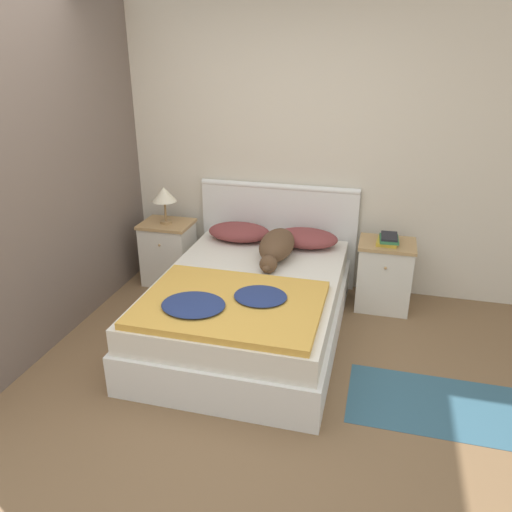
{
  "coord_description": "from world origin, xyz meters",
  "views": [
    {
      "loc": [
        1.04,
        -2.27,
        2.14
      ],
      "look_at": [
        0.12,
        1.24,
        0.59
      ],
      "focal_mm": 35.0,
      "sensor_mm": 36.0,
      "label": 1
    }
  ],
  "objects_px": {
    "nightstand_left": "(169,252)",
    "pillow_left": "(239,232)",
    "table_lamp": "(164,195)",
    "pillow_right": "(305,238)",
    "book_stack": "(388,240)",
    "bed": "(250,307)",
    "dog": "(277,246)",
    "nightstand_right": "(384,275)"
  },
  "relations": [
    {
      "from": "pillow_right",
      "to": "book_stack",
      "type": "xyz_separation_m",
      "value": [
        0.7,
        -0.05,
        0.07
      ]
    },
    {
      "from": "nightstand_left",
      "to": "pillow_right",
      "type": "height_order",
      "value": "pillow_right"
    },
    {
      "from": "table_lamp",
      "to": "pillow_right",
      "type": "bearing_deg",
      "value": 1.28
    },
    {
      "from": "nightstand_left",
      "to": "pillow_left",
      "type": "distance_m",
      "value": 0.75
    },
    {
      "from": "pillow_left",
      "to": "book_stack",
      "type": "height_order",
      "value": "book_stack"
    },
    {
      "from": "bed",
      "to": "dog",
      "type": "bearing_deg",
      "value": 74.8
    },
    {
      "from": "bed",
      "to": "pillow_right",
      "type": "bearing_deg",
      "value": 68.15
    },
    {
      "from": "nightstand_right",
      "to": "table_lamp",
      "type": "relative_size",
      "value": 1.78
    },
    {
      "from": "nightstand_right",
      "to": "pillow_left",
      "type": "distance_m",
      "value": 1.34
    },
    {
      "from": "dog",
      "to": "table_lamp",
      "type": "relative_size",
      "value": 2.25
    },
    {
      "from": "nightstand_left",
      "to": "table_lamp",
      "type": "height_order",
      "value": "table_lamp"
    },
    {
      "from": "pillow_right",
      "to": "pillow_left",
      "type": "bearing_deg",
      "value": 180.0
    },
    {
      "from": "bed",
      "to": "book_stack",
      "type": "relative_size",
      "value": 8.49
    },
    {
      "from": "book_stack",
      "to": "table_lamp",
      "type": "height_order",
      "value": "table_lamp"
    },
    {
      "from": "pillow_left",
      "to": "pillow_right",
      "type": "bearing_deg",
      "value": 0.0
    },
    {
      "from": "nightstand_left",
      "to": "table_lamp",
      "type": "bearing_deg",
      "value": -90.0
    },
    {
      "from": "pillow_left",
      "to": "book_stack",
      "type": "relative_size",
      "value": 2.43
    },
    {
      "from": "pillow_right",
      "to": "nightstand_left",
      "type": "bearing_deg",
      "value": -178.94
    },
    {
      "from": "pillow_left",
      "to": "table_lamp",
      "type": "bearing_deg",
      "value": -177.61
    },
    {
      "from": "pillow_left",
      "to": "table_lamp",
      "type": "relative_size",
      "value": 1.68
    },
    {
      "from": "book_stack",
      "to": "table_lamp",
      "type": "distance_m",
      "value": 2.02
    },
    {
      "from": "table_lamp",
      "to": "bed",
      "type": "bearing_deg",
      "value": -35.92
    },
    {
      "from": "book_stack",
      "to": "table_lamp",
      "type": "xyz_separation_m",
      "value": [
        -2.01,
        0.02,
        0.23
      ]
    },
    {
      "from": "bed",
      "to": "nightstand_left",
      "type": "relative_size",
      "value": 3.28
    },
    {
      "from": "nightstand_left",
      "to": "dog",
      "type": "xyz_separation_m",
      "value": [
        1.12,
        -0.3,
        0.29
      ]
    },
    {
      "from": "pillow_left",
      "to": "dog",
      "type": "xyz_separation_m",
      "value": [
        0.42,
        -0.33,
        0.03
      ]
    },
    {
      "from": "dog",
      "to": "pillow_left",
      "type": "bearing_deg",
      "value": 141.97
    },
    {
      "from": "book_stack",
      "to": "dog",
      "type": "bearing_deg",
      "value": -162.58
    },
    {
      "from": "dog",
      "to": "table_lamp",
      "type": "distance_m",
      "value": 1.19
    },
    {
      "from": "nightstand_right",
      "to": "pillow_right",
      "type": "relative_size",
      "value": 1.06
    },
    {
      "from": "nightstand_left",
      "to": "table_lamp",
      "type": "xyz_separation_m",
      "value": [
        0.0,
        -0.01,
        0.57
      ]
    },
    {
      "from": "book_stack",
      "to": "table_lamp",
      "type": "relative_size",
      "value": 0.69
    },
    {
      "from": "dog",
      "to": "table_lamp",
      "type": "xyz_separation_m",
      "value": [
        -1.12,
        0.3,
        0.27
      ]
    },
    {
      "from": "pillow_left",
      "to": "table_lamp",
      "type": "height_order",
      "value": "table_lamp"
    },
    {
      "from": "nightstand_left",
      "to": "pillow_right",
      "type": "bearing_deg",
      "value": 1.06
    },
    {
      "from": "table_lamp",
      "to": "pillow_left",
      "type": "bearing_deg",
      "value": 2.39
    },
    {
      "from": "nightstand_right",
      "to": "dog",
      "type": "distance_m",
      "value": 0.98
    },
    {
      "from": "nightstand_left",
      "to": "dog",
      "type": "bearing_deg",
      "value": -15.19
    },
    {
      "from": "book_stack",
      "to": "table_lamp",
      "type": "bearing_deg",
      "value": 179.42
    },
    {
      "from": "nightstand_left",
      "to": "bed",
      "type": "bearing_deg",
      "value": -36.11
    },
    {
      "from": "pillow_right",
      "to": "table_lamp",
      "type": "bearing_deg",
      "value": -178.72
    },
    {
      "from": "bed",
      "to": "nightstand_left",
      "type": "height_order",
      "value": "nightstand_left"
    }
  ]
}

